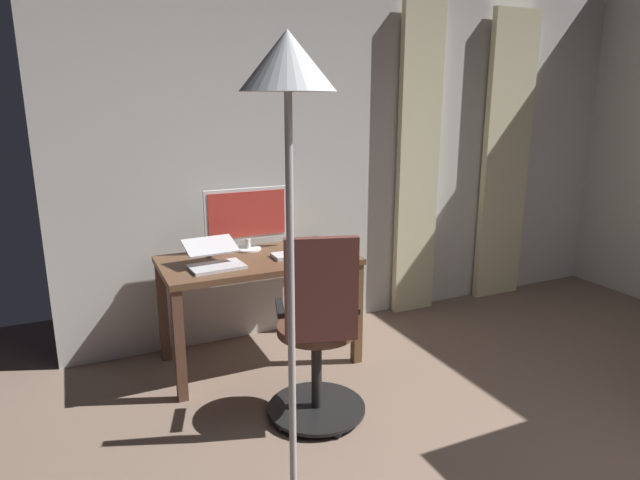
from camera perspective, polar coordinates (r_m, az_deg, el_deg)
back_room_partition at (r=4.42m, az=5.62°, el=10.40°), size 4.84×0.10×2.90m
curtain_left_panel at (r=5.12m, az=18.81°, el=7.95°), size 0.48×0.06×2.49m
curtain_right_panel at (r=4.54m, az=10.18°, el=7.74°), size 0.37×0.06×2.49m
desk at (r=3.67m, az=-6.46°, el=-3.41°), size 1.27×0.67×0.74m
office_chair at (r=3.01m, az=-0.19°, el=-10.19°), size 0.56×0.56×1.10m
computer_monitor at (r=3.78m, az=-7.65°, el=2.51°), size 0.59×0.18×0.43m
computer_keyboard at (r=3.67m, az=-1.67°, el=-1.41°), size 0.43×0.15×0.02m
laptop at (r=3.47m, az=-10.98°, el=-1.94°), size 0.35×0.34×0.16m
computer_mouse at (r=4.04m, az=-0.38°, el=0.16°), size 0.06×0.10×0.04m
cell_phone_by_monitor at (r=3.77m, az=-11.76°, el=-1.40°), size 0.11×0.16×0.01m
mug_tea at (r=3.60m, az=2.90°, el=-1.08°), size 0.14×0.09×0.10m
floor_lamp at (r=2.03m, az=-3.33°, el=13.37°), size 0.35×0.35×2.00m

